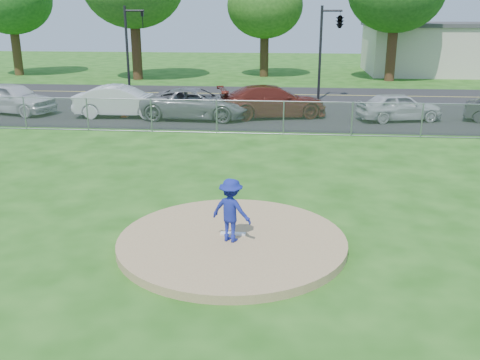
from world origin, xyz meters
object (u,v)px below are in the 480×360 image
object	(u,v)px
commercial_building	(461,48)
pitcher	(231,210)
parked_car_pearl	(399,107)
traffic_cone	(124,111)
parked_car_gray	(196,104)
traffic_signal_center	(338,23)
parked_car_silver	(12,98)
parked_car_white	(122,101)
parked_car_darkred	(272,101)
traffic_signal_left	(130,43)

from	to	relation	value
commercial_building	pitcher	xyz separation A→B (m)	(-16.00, -38.14, -1.21)
commercial_building	parked_car_pearl	size ratio (longest dim) A/B	3.95
parked_car_pearl	commercial_building	bearing A→B (deg)	-36.41
traffic_cone	parked_car_gray	xyz separation A→B (m)	(3.80, -0.03, 0.45)
traffic_cone	parked_car_gray	size ratio (longest dim) A/B	0.11
traffic_signal_center	parked_car_silver	size ratio (longest dim) A/B	1.16
parked_car_silver	parked_car_gray	distance (m)	10.08
parked_car_pearl	traffic_signal_center	bearing A→B (deg)	9.93
commercial_building	parked_car_white	xyz separation A→B (m)	(-23.41, -22.57, -1.35)
parked_car_silver	parked_car_white	bearing A→B (deg)	-77.81
parked_car_silver	parked_car_gray	size ratio (longest dim) A/B	0.88
pitcher	parked_car_darkred	size ratio (longest dim) A/B	0.27
pitcher	parked_car_pearl	size ratio (longest dim) A/B	0.36
traffic_signal_center	parked_car_pearl	bearing A→B (deg)	-66.27
traffic_cone	parked_car_white	bearing A→B (deg)	130.59
traffic_signal_left	parked_car_darkred	bearing A→B (deg)	-32.87
pitcher	parked_car_silver	xyz separation A→B (m)	(-13.59, 15.98, -0.12)
pitcher	parked_car_white	distance (m)	17.24
parked_car_gray	parked_car_pearl	size ratio (longest dim) A/B	1.32
traffic_signal_left	parked_car_darkred	size ratio (longest dim) A/B	1.00
pitcher	traffic_cone	xyz separation A→B (m)	(-7.32, 15.47, -0.63)
commercial_building	traffic_signal_left	bearing A→B (deg)	-147.13
commercial_building	parked_car_darkred	xyz separation A→B (m)	(-15.64, -21.89, -1.34)
pitcher	parked_car_silver	size ratio (longest dim) A/B	0.31
parked_car_silver	parked_car_gray	world-z (taller)	parked_car_silver
commercial_building	parked_car_white	distance (m)	32.55
pitcher	parked_car_darkred	world-z (taller)	pitcher
traffic_signal_center	parked_car_darkred	bearing A→B (deg)	-121.51
traffic_signal_center	parked_car_silver	xyz separation A→B (m)	(-17.56, -6.17, -3.78)
parked_car_gray	parked_car_pearl	distance (m)	10.26
traffic_signal_left	traffic_cone	world-z (taller)	traffic_signal_left
parked_car_darkred	parked_car_pearl	world-z (taller)	parked_car_darkred
parked_car_gray	traffic_signal_left	bearing A→B (deg)	40.72
pitcher	traffic_signal_center	bearing A→B (deg)	-78.39
traffic_cone	parked_car_pearl	distance (m)	14.06
commercial_building	parked_car_white	bearing A→B (deg)	-136.04
parked_car_white	parked_car_pearl	xyz separation A→B (m)	(14.14, 0.31, -0.10)
traffic_signal_center	parked_car_pearl	distance (m)	7.88
commercial_building	traffic_cone	world-z (taller)	commercial_building
parked_car_pearl	parked_car_gray	bearing A→B (deg)	78.62
commercial_building	parked_car_pearl	distance (m)	24.16
traffic_cone	parked_car_silver	bearing A→B (deg)	175.39
parked_car_gray	traffic_cone	bearing A→B (deg)	92.27
parked_car_silver	parked_car_darkred	xyz separation A→B (m)	(13.95, 0.27, -0.01)
traffic_cone	parked_car_white	world-z (taller)	parked_car_white
traffic_signal_left	parked_car_gray	world-z (taller)	traffic_signal_left
parked_car_pearl	parked_car_silver	bearing A→B (deg)	75.92
commercial_building	traffic_signal_left	world-z (taller)	traffic_signal_left
traffic_signal_center	parked_car_white	bearing A→B (deg)	-149.99
parked_car_white	parked_car_gray	world-z (taller)	parked_car_white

